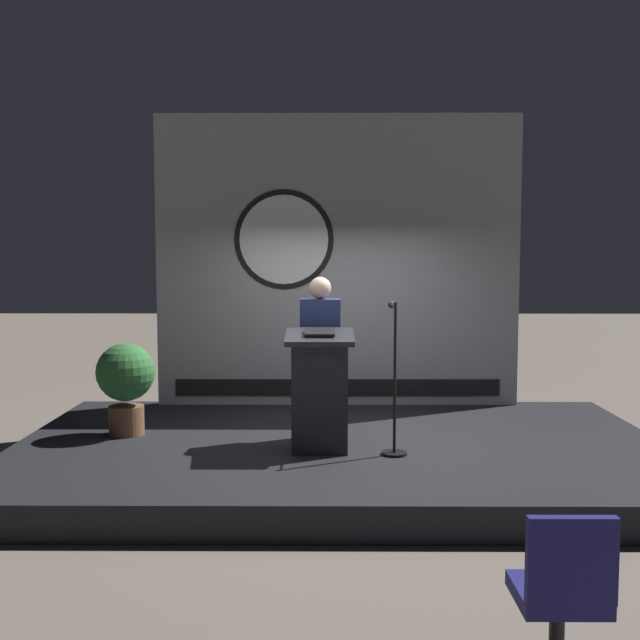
{
  "coord_description": "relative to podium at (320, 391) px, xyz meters",
  "views": [
    {
      "loc": [
        -0.15,
        -7.5,
        2.16
      ],
      "look_at": [
        -0.2,
        0.01,
        1.51
      ],
      "focal_mm": 42.98,
      "sensor_mm": 36.0,
      "label": 1
    }
  ],
  "objects": [
    {
      "name": "banner_display",
      "position": [
        0.18,
        2.24,
        1.19
      ],
      "size": [
        4.42,
        0.12,
        3.53
      ],
      "color": "#9E9EA3",
      "rests_on": "stage_platform"
    },
    {
      "name": "microphone_stand",
      "position": [
        0.69,
        -0.09,
        -0.07
      ],
      "size": [
        0.24,
        0.59,
        1.42
      ],
      "color": "black",
      "rests_on": "stage_platform"
    },
    {
      "name": "podium",
      "position": [
        0.0,
        0.0,
        0.0
      ],
      "size": [
        0.64,
        0.5,
        1.16
      ],
      "color": "#26262B",
      "rests_on": "stage_platform"
    },
    {
      "name": "potted_plant",
      "position": [
        -1.99,
        0.63,
        0.01
      ],
      "size": [
        0.6,
        0.6,
        0.95
      ],
      "color": "brown",
      "rests_on": "stage_platform"
    },
    {
      "name": "stage_platform",
      "position": [
        0.2,
        0.39,
        -0.72
      ],
      "size": [
        6.4,
        4.0,
        0.3
      ],
      "primitive_type": "cube",
      "color": "black",
      "rests_on": "ground"
    },
    {
      "name": "ground_plane",
      "position": [
        0.2,
        0.39,
        -0.87
      ],
      "size": [
        40.0,
        40.0,
        0.0
      ],
      "primitive_type": "plane",
      "color": "#6B6056"
    },
    {
      "name": "speaker_person",
      "position": [
        0.0,
        0.48,
        0.26
      ],
      "size": [
        0.4,
        0.26,
        1.63
      ],
      "color": "black",
      "rests_on": "stage_platform"
    },
    {
      "name": "audience_chair_left",
      "position": [
        1.25,
        -3.38,
        -0.37
      ],
      "size": [
        0.44,
        0.45,
        0.89
      ],
      "color": "black",
      "rests_on": "ground"
    }
  ]
}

